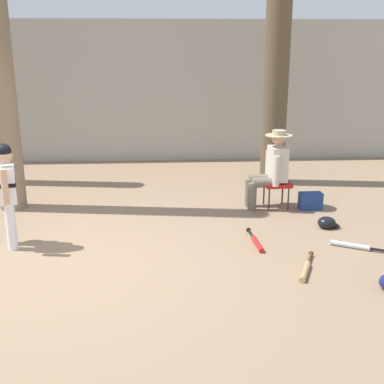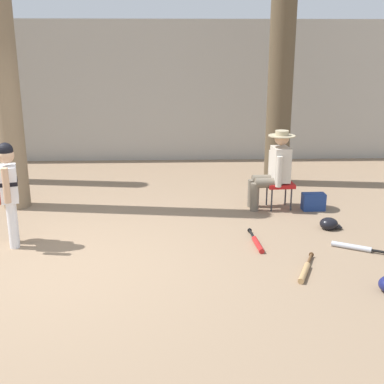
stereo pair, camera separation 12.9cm
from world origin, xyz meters
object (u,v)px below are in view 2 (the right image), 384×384
(bat_aluminum_silver, at_px, (357,248))
(folding_stool, at_px, (279,185))
(handbag_beside_stool, at_px, (313,202))
(bat_wood_tan, at_px, (305,271))
(batting_helmet_black, at_px, (329,224))
(young_ballplayer, at_px, (8,188))
(bat_red_barrel, at_px, (257,243))
(tree_behind_spectator, at_px, (282,49))
(seated_spectator, at_px, (274,168))

(bat_aluminum_silver, bearing_deg, folding_stool, 110.31)
(handbag_beside_stool, distance_m, bat_wood_tan, 2.28)
(folding_stool, bearing_deg, batting_helmet_black, -62.00)
(young_ballplayer, xyz_separation_m, bat_wood_tan, (3.46, -0.96, -0.71))
(folding_stool, bearing_deg, bat_aluminum_silver, -69.69)
(young_ballplayer, height_order, bat_red_barrel, young_ballplayer)
(folding_stool, bearing_deg, bat_red_barrel, -111.09)
(folding_stool, bearing_deg, tree_behind_spectator, 80.36)
(bat_red_barrel, height_order, bat_wood_tan, same)
(folding_stool, relative_size, bat_red_barrel, 0.59)
(folding_stool, distance_m, seated_spectator, 0.29)
(young_ballplayer, height_order, bat_wood_tan, young_ballplayer)
(young_ballplayer, relative_size, folding_stool, 3.07)
(folding_stool, relative_size, bat_wood_tan, 0.59)
(young_ballplayer, relative_size, bat_red_barrel, 1.80)
(batting_helmet_black, bearing_deg, bat_wood_tan, -116.44)
(bat_aluminum_silver, bearing_deg, batting_helmet_black, 99.30)
(tree_behind_spectator, xyz_separation_m, folding_stool, (-0.25, -1.46, -1.98))
(seated_spectator, bearing_deg, batting_helmet_black, -57.37)
(tree_behind_spectator, bearing_deg, batting_helmet_black, -83.96)
(handbag_beside_stool, xyz_separation_m, bat_aluminum_silver, (0.12, -1.56, -0.10))
(young_ballplayer, relative_size, bat_wood_tan, 1.81)
(bat_red_barrel, xyz_separation_m, bat_wood_tan, (0.40, -0.81, 0.00))
(handbag_beside_stool, xyz_separation_m, bat_wood_tan, (-0.68, -2.18, -0.10))
(seated_spectator, height_order, bat_red_barrel, seated_spectator)
(folding_stool, distance_m, bat_aluminum_silver, 1.83)
(bat_aluminum_silver, height_order, bat_wood_tan, same)
(tree_behind_spectator, height_order, bat_red_barrel, tree_behind_spectator)
(bat_aluminum_silver, relative_size, bat_wood_tan, 1.01)
(tree_behind_spectator, distance_m, handbag_beside_stool, 2.73)
(bat_aluminum_silver, distance_m, bat_wood_tan, 1.01)
(young_ballplayer, relative_size, seated_spectator, 1.09)
(folding_stool, bearing_deg, seated_spectator, -176.18)
(batting_helmet_black, bearing_deg, folding_stool, 118.00)
(bat_red_barrel, distance_m, bat_wood_tan, 0.91)
(folding_stool, height_order, handbag_beside_stool, folding_stool)
(handbag_beside_stool, bearing_deg, young_ballplayer, -163.54)
(young_ballplayer, bearing_deg, seated_spectator, 20.79)
(bat_aluminum_silver, height_order, bat_red_barrel, same)
(handbag_beside_stool, bearing_deg, batting_helmet_black, -90.39)
(folding_stool, relative_size, batting_helmet_black, 1.45)
(folding_stool, distance_m, bat_red_barrel, 1.63)
(seated_spectator, bearing_deg, tree_behind_spectator, 76.71)
(handbag_beside_stool, relative_size, bat_red_barrel, 0.47)
(bat_wood_tan, relative_size, batting_helmet_black, 2.44)
(folding_stool, xyz_separation_m, seated_spectator, (-0.10, -0.01, 0.28))
(batting_helmet_black, bearing_deg, bat_red_barrel, -153.14)
(folding_stool, distance_m, batting_helmet_black, 1.11)
(young_ballplayer, distance_m, batting_helmet_black, 4.20)
(folding_stool, bearing_deg, young_ballplayer, -159.63)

